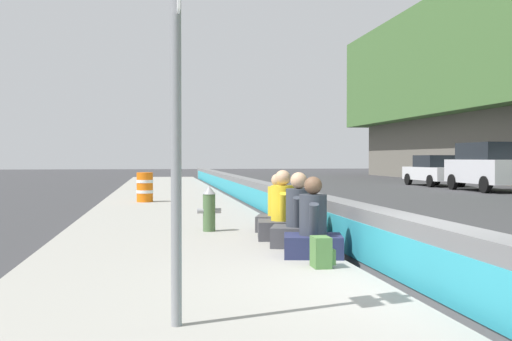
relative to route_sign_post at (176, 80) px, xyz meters
name	(u,v)px	position (x,y,z in m)	size (l,w,h in m)	color
ground_plane	(431,298)	(1.23, -2.86, -2.21)	(160.00, 160.00, 0.00)	#353538
sidewalk_strip	(193,300)	(1.23, -0.21, -2.14)	(80.00, 4.40, 0.14)	gray
jersey_barrier	(431,260)	(1.23, -2.85, -1.79)	(76.00, 0.45, 0.85)	slate
route_sign_post	(176,80)	(0.00, 0.00, 0.00)	(0.44, 0.09, 3.60)	gray
fire_hydrant	(209,208)	(6.66, -0.82, -1.62)	(0.26, 0.46, 0.88)	#47663D
seated_person_foreground	(313,231)	(3.38, -2.05, -1.71)	(0.86, 0.95, 1.15)	#23284C
seated_person_middle	(299,223)	(4.41, -2.07, -1.70)	(0.94, 1.02, 1.19)	#424247
seated_person_rear	(283,217)	(5.31, -2.00, -1.69)	(0.85, 0.96, 1.21)	#424247
seated_person_far	(278,213)	(6.49, -2.13, -1.72)	(0.87, 0.96, 1.11)	#424247
backpack	(322,252)	(2.50, -1.94, -1.88)	(0.32, 0.28, 0.40)	#4C7A3D
construction_barrel	(145,187)	(14.92, 0.59, -1.59)	(0.54, 0.54, 0.95)	orange
parked_car_midline	(487,166)	(21.49, -15.04, -1.03)	(4.82, 2.09, 2.28)	silver
parked_car_far	(434,170)	(26.98, -14.99, -1.35)	(4.52, 1.99, 1.71)	silver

